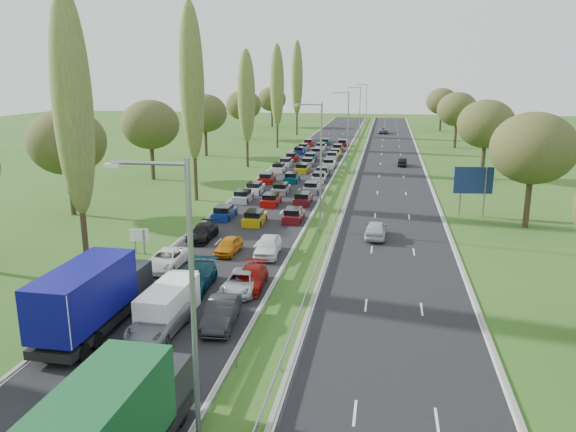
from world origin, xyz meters
The scene contains 26 objects.
ground centered at (4.50, 80.00, 0.00)m, with size 260.00×260.00×0.00m, color #28591B.
near_carriageway centered at (-2.25, 82.50, 0.00)m, with size 10.50×215.00×0.04m, color black.
far_carriageway centered at (11.25, 82.50, 0.00)m, with size 10.50×215.00×0.04m, color black.
central_reservation centered at (4.50, 82.50, 0.55)m, with size 2.36×215.00×0.32m.
lamp_columns centered at (4.50, 78.00, 6.00)m, with size 0.18×140.18×12.00m.
poplar_row centered at (-11.50, 68.17, 12.39)m, with size 2.80×127.80×22.44m.
woodland_left centered at (-22.00, 62.63, 7.68)m, with size 8.00×166.00×11.10m.
woodland_right centered at (24.00, 66.67, 7.68)m, with size 8.00×153.00×11.10m.
traffic_queue_fill centered at (-2.22, 77.55, 0.44)m, with size 9.08×69.37×0.80m.
near_car_2 centered at (-5.84, 30.58, 0.72)m, with size 2.33×5.04×1.40m, color white.
near_car_3 centered at (-5.55, 38.38, 0.70)m, with size 1.92×4.72×1.37m, color black.
near_car_6 centered at (-2.02, 19.94, 0.75)m, with size 2.44×5.28×1.47m, color gray.
near_car_7 centered at (-2.25, 26.84, 0.81)m, with size 2.22×5.47×1.59m, color #043649.
near_car_8 centered at (-2.16, 34.95, 0.69)m, with size 1.57×3.91×1.33m, color #C06F0C.
near_car_9 centered at (1.21, 21.56, 0.80)m, with size 1.64×4.71×1.55m, color black.
near_car_10 centered at (1.04, 26.95, 0.69)m, with size 2.21×4.79×1.33m, color #B5BBBF.
near_car_11 centered at (1.47, 27.77, 0.71)m, with size 1.94×4.77×1.38m, color #930D09.
near_car_12 centered at (1.16, 34.99, 0.82)m, with size 1.90×4.72×1.61m, color white.
far_car_0 centered at (9.75, 41.69, 0.81)m, with size 1.87×4.64×1.58m, color #B8C0C3.
far_car_1 centered at (13.00, 84.31, 0.67)m, with size 1.37×3.94×1.30m, color black.
far_car_2 centered at (9.40, 136.37, 0.77)m, with size 2.50×5.43×1.51m, color slate.
blue_lorry centered at (-5.76, 19.64, 2.14)m, with size 2.74×9.85×4.16m.
white_van_front centered at (-2.12, 21.97, 1.10)m, with size 2.09×5.34×2.15m.
white_van_rear centered at (-2.24, 23.38, 0.96)m, with size 1.82×4.64×1.87m.
info_sign centered at (-9.40, 33.69, 1.37)m, with size 1.46×0.55×2.10m.
direction_sign centered at (19.40, 51.70, 3.57)m, with size 3.99×0.50×5.20m.
Camera 1 is at (10.37, -7.88, 14.41)m, focal length 35.00 mm.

